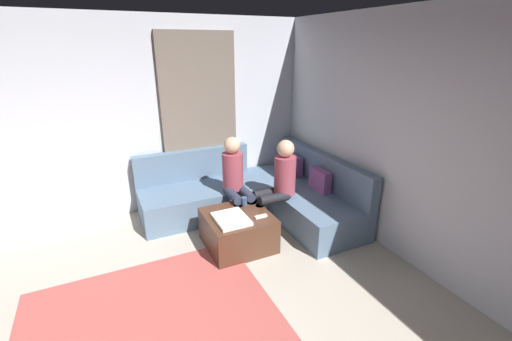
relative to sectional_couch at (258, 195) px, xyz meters
name	(u,v)px	position (x,y,z in m)	size (l,w,h in m)	color
wall_back	(457,155)	(2.08, 1.06, 1.07)	(6.00, 0.12, 2.70)	silver
wall_left	(102,122)	(-0.86, -1.88, 1.07)	(0.12, 6.00, 2.70)	silver
curtain_panel	(200,122)	(-0.76, -0.58, 0.97)	(0.06, 1.10, 2.50)	#726659
sectional_couch	(258,195)	(0.00, 0.00, 0.00)	(2.10, 2.55, 0.87)	slate
ottoman	(238,230)	(0.67, -0.60, -0.07)	(0.76, 0.76, 0.42)	#4C2D1E
folded_blanket	(231,219)	(0.77, -0.72, 0.16)	(0.44, 0.36, 0.04)	white
coffee_mug	(244,201)	(0.45, -0.42, 0.19)	(0.08, 0.08, 0.10)	#334C72
game_remote	(261,216)	(0.85, -0.38, 0.15)	(0.05, 0.15, 0.02)	white
person_on_couch_back	(278,182)	(0.48, 0.06, 0.38)	(0.30, 0.60, 1.20)	black
person_on_couch_side	(236,179)	(0.15, -0.40, 0.38)	(0.60, 0.30, 1.20)	#2D3347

